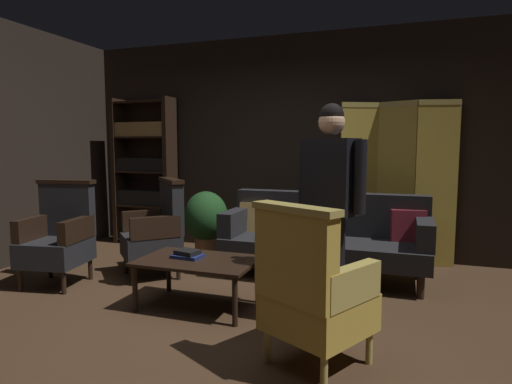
{
  "coord_description": "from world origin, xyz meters",
  "views": [
    {
      "loc": [
        1.33,
        -3.02,
        1.38
      ],
      "look_at": [
        0.0,
        0.8,
        0.95
      ],
      "focal_mm": 30.08,
      "sensor_mm": 36.0,
      "label": 1
    }
  ],
  "objects_px": {
    "velvet_couch": "(325,234)",
    "armchair_wing_right": "(59,236)",
    "book_black_cloth": "(187,252)",
    "folding_screen": "(396,180)",
    "standing_figure": "(330,193)",
    "armchair_wing_left": "(157,231)",
    "potted_plant": "(206,220)",
    "book_navy_cloth": "(188,256)",
    "bookshelf": "(145,169)",
    "coffee_table": "(198,265)",
    "armchair_gilt_accent": "(312,291)"
  },
  "relations": [
    {
      "from": "folding_screen",
      "to": "velvet_couch",
      "type": "distance_m",
      "value": 1.17
    },
    {
      "from": "bookshelf",
      "to": "coffee_table",
      "type": "relative_size",
      "value": 2.05
    },
    {
      "from": "standing_figure",
      "to": "armchair_wing_right",
      "type": "bearing_deg",
      "value": 178.3
    },
    {
      "from": "coffee_table",
      "to": "book_black_cloth",
      "type": "distance_m",
      "value": 0.14
    },
    {
      "from": "armchair_wing_left",
      "to": "book_black_cloth",
      "type": "distance_m",
      "value": 0.97
    },
    {
      "from": "coffee_table",
      "to": "standing_figure",
      "type": "bearing_deg",
      "value": 2.35
    },
    {
      "from": "potted_plant",
      "to": "book_navy_cloth",
      "type": "bearing_deg",
      "value": -69.9
    },
    {
      "from": "armchair_wing_left",
      "to": "book_black_cloth",
      "type": "relative_size",
      "value": 5.47
    },
    {
      "from": "armchair_gilt_accent",
      "to": "potted_plant",
      "type": "relative_size",
      "value": 1.25
    },
    {
      "from": "armchair_wing_left",
      "to": "bookshelf",
      "type": "bearing_deg",
      "value": 127.29
    },
    {
      "from": "folding_screen",
      "to": "standing_figure",
      "type": "relative_size",
      "value": 1.12
    },
    {
      "from": "armchair_wing_right",
      "to": "armchair_gilt_accent",
      "type": "bearing_deg",
      "value": -16.26
    },
    {
      "from": "velvet_couch",
      "to": "armchair_wing_right",
      "type": "xyz_separation_m",
      "value": [
        -2.48,
        -1.12,
        0.04
      ]
    },
    {
      "from": "potted_plant",
      "to": "velvet_couch",
      "type": "bearing_deg",
      "value": -9.68
    },
    {
      "from": "bookshelf",
      "to": "velvet_couch",
      "type": "bearing_deg",
      "value": -15.37
    },
    {
      "from": "standing_figure",
      "to": "velvet_couch",
      "type": "bearing_deg",
      "value": 101.56
    },
    {
      "from": "folding_screen",
      "to": "standing_figure",
      "type": "distance_m",
      "value": 2.04
    },
    {
      "from": "armchair_gilt_accent",
      "to": "armchair_wing_right",
      "type": "distance_m",
      "value": 2.86
    },
    {
      "from": "armchair_wing_right",
      "to": "book_black_cloth",
      "type": "height_order",
      "value": "armchair_wing_right"
    },
    {
      "from": "armchair_wing_left",
      "to": "book_black_cloth",
      "type": "bearing_deg",
      "value": -42.33
    },
    {
      "from": "folding_screen",
      "to": "book_black_cloth",
      "type": "distance_m",
      "value": 2.67
    },
    {
      "from": "folding_screen",
      "to": "armchair_wing_left",
      "type": "bearing_deg",
      "value": -150.03
    },
    {
      "from": "armchair_wing_left",
      "to": "potted_plant",
      "type": "height_order",
      "value": "armchair_wing_left"
    },
    {
      "from": "coffee_table",
      "to": "armchair_wing_left",
      "type": "distance_m",
      "value": 1.07
    },
    {
      "from": "book_black_cloth",
      "to": "potted_plant",
      "type": "bearing_deg",
      "value": 110.1
    },
    {
      "from": "velvet_couch",
      "to": "book_navy_cloth",
      "type": "distance_m",
      "value": 1.57
    },
    {
      "from": "armchair_wing_left",
      "to": "book_navy_cloth",
      "type": "height_order",
      "value": "armchair_wing_left"
    },
    {
      "from": "book_navy_cloth",
      "to": "armchair_gilt_accent",
      "type": "bearing_deg",
      "value": -29.22
    },
    {
      "from": "book_black_cloth",
      "to": "armchair_wing_right",
      "type": "bearing_deg",
      "value": 175.88
    },
    {
      "from": "standing_figure",
      "to": "potted_plant",
      "type": "relative_size",
      "value": 2.04
    },
    {
      "from": "coffee_table",
      "to": "book_navy_cloth",
      "type": "distance_m",
      "value": 0.12
    },
    {
      "from": "bookshelf",
      "to": "book_navy_cloth",
      "type": "height_order",
      "value": "bookshelf"
    },
    {
      "from": "armchair_gilt_accent",
      "to": "potted_plant",
      "type": "bearing_deg",
      "value": 129.22
    },
    {
      "from": "coffee_table",
      "to": "bookshelf",
      "type": "bearing_deg",
      "value": 132.57
    },
    {
      "from": "coffee_table",
      "to": "book_navy_cloth",
      "type": "relative_size",
      "value": 3.99
    },
    {
      "from": "bookshelf",
      "to": "book_navy_cloth",
      "type": "bearing_deg",
      "value": -48.9
    },
    {
      "from": "velvet_couch",
      "to": "armchair_wing_left",
      "type": "distance_m",
      "value": 1.79
    },
    {
      "from": "velvet_couch",
      "to": "folding_screen",
      "type": "bearing_deg",
      "value": 49.04
    },
    {
      "from": "velvet_couch",
      "to": "book_black_cloth",
      "type": "xyz_separation_m",
      "value": [
        -0.98,
        -1.23,
        0.02
      ]
    },
    {
      "from": "bookshelf",
      "to": "armchair_wing_left",
      "type": "height_order",
      "value": "bookshelf"
    },
    {
      "from": "standing_figure",
      "to": "book_black_cloth",
      "type": "relative_size",
      "value": 8.95
    },
    {
      "from": "folding_screen",
      "to": "armchair_gilt_accent",
      "type": "bearing_deg",
      "value": -98.88
    },
    {
      "from": "potted_plant",
      "to": "book_black_cloth",
      "type": "bearing_deg",
      "value": -69.9
    },
    {
      "from": "armchair_gilt_accent",
      "to": "book_black_cloth",
      "type": "bearing_deg",
      "value": 150.78
    },
    {
      "from": "book_navy_cloth",
      "to": "bookshelf",
      "type": "bearing_deg",
      "value": 131.1
    },
    {
      "from": "folding_screen",
      "to": "bookshelf",
      "type": "xyz_separation_m",
      "value": [
        -3.38,
        -0.05,
        0.08
      ]
    },
    {
      "from": "standing_figure",
      "to": "coffee_table",
      "type": "bearing_deg",
      "value": -177.65
    },
    {
      "from": "folding_screen",
      "to": "book_navy_cloth",
      "type": "xyz_separation_m",
      "value": [
        -1.66,
        -2.02,
        -0.55
      ]
    },
    {
      "from": "coffee_table",
      "to": "armchair_wing_left",
      "type": "relative_size",
      "value": 0.96
    },
    {
      "from": "potted_plant",
      "to": "bookshelf",
      "type": "bearing_deg",
      "value": 157.71
    }
  ]
}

